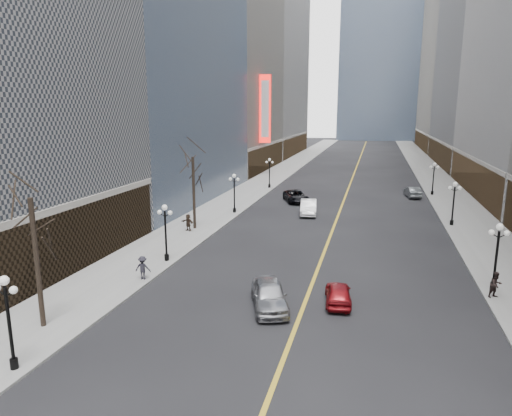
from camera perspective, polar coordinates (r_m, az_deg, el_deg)
The scene contains 24 objects.
sidewalk_east at distance 73.21m, azimuth 22.52°, elevation 1.98°, with size 6.00×230.00×0.15m, color gray.
sidewalk_west at distance 74.65m, azimuth 0.73°, elevation 3.09°, with size 6.00×230.00×0.15m, color gray.
lane_line at distance 82.48m, azimuth 11.94°, elevation 3.65°, with size 0.25×200.00×0.02m, color gold.
bldg_east_d at distance 154.01m, azimuth 25.71°, elevation 18.22°, with size 26.60×46.60×62.80m.
bldg_west_c at distance 95.67m, azimuth -6.46°, elevation 20.10°, with size 26.60×30.60×50.80m.
bldg_west_d at distance 129.41m, azimuth -0.72°, elevation 22.99°, with size 26.60×38.60×72.80m.
streetlamp_east_1 at distance 33.74m, azimuth 27.92°, elevation -4.63°, with size 1.26×0.44×4.52m.
streetlamp_east_2 at distance 50.97m, azimuth 23.49°, elevation 1.05°, with size 1.26×0.44×4.52m.
streetlamp_east_3 at distance 68.60m, azimuth 21.32°, elevation 3.84°, with size 1.26×0.44×4.52m.
streetlamp_west_0 at distance 23.76m, azimuth -28.59°, elevation -11.46°, with size 1.26×0.44×4.52m.
streetlamp_west_1 at distance 36.30m, azimuth -11.26°, elevation -2.32°, with size 1.26×0.44×4.52m.
streetlamp_west_2 at distance 52.70m, azimuth -2.73°, elevation 2.39°, with size 1.26×0.44×4.52m.
streetlamp_west_3 at distance 69.89m, azimuth 1.69°, elevation 4.81°, with size 1.26×0.44×4.52m.
theatre_marquee at distance 83.88m, azimuth 1.16°, elevation 12.26°, with size 2.00×0.55×12.00m.
tree_west_near at distance 26.69m, azimuth -26.18°, elevation -1.19°, with size 3.60×3.60×7.92m.
tree_west_far at distance 45.34m, azimuth -7.87°, elevation 4.96°, with size 3.60×3.60×7.92m.
car_nb_near at distance 28.15m, azimuth 1.67°, elevation -10.79°, with size 2.01×4.99×1.70m, color gray.
car_nb_mid at distance 52.96m, azimuth 6.58°, elevation 0.10°, with size 1.79×5.13×1.69m, color silver.
car_nb_far at distance 59.95m, azimuth 5.00°, elevation 1.48°, with size 2.57×5.57×1.55m, color black.
car_sb_mid at distance 29.29m, azimuth 10.24°, elevation -10.45°, with size 1.56×3.88×1.32m, color maroon.
car_sb_far at distance 66.55m, azimuth 18.98°, elevation 1.89°, with size 1.55×4.44×1.46m, color #4A4F52.
ped_east_walk at distance 32.94m, azimuth 27.79°, elevation -8.48°, with size 0.83×0.46×1.71m, color black.
ped_west_walk at distance 33.20m, azimuth -13.97°, elevation -7.26°, with size 1.09×0.45×1.69m, color #24222B.
ped_west_far at distance 45.40m, azimuth -8.48°, elevation -1.80°, with size 1.55×0.45×1.68m, color #2F231A.
Camera 1 is at (3.80, -1.54, 11.81)m, focal length 32.00 mm.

